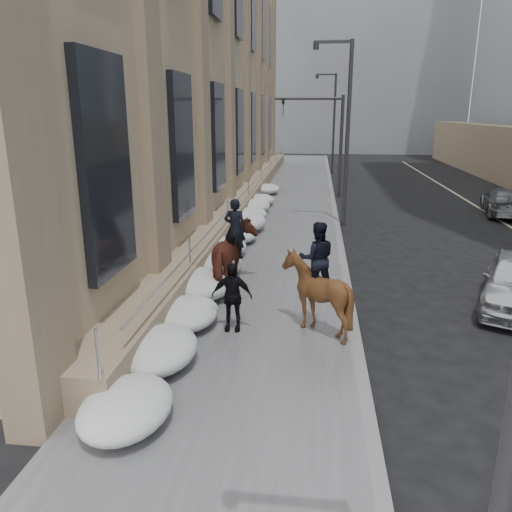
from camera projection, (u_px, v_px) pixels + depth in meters
The scene contains 14 objects.
ground at pixel (231, 374), 10.08m from camera, with size 140.00×140.00×0.00m, color black.
sidewalk at pixel (273, 244), 19.59m from camera, with size 5.00×80.00×0.12m, color #525154.
curb at pixel (341, 247), 19.29m from camera, with size 0.24×80.00×0.12m, color slate.
limestone_building at pixel (195, 38), 27.21m from camera, with size 6.10×44.00×18.00m.
bg_building_mid at pixel (340, 37), 62.87m from camera, with size 30.00×12.00×28.00m, color slate.
bg_building_far at pixel (270, 77), 76.58m from camera, with size 24.00×12.00×20.00m, color gray.
streetlight_mid at pixel (344, 123), 21.82m from camera, with size 1.71×0.24×8.00m.
streetlight_far at pixel (332, 117), 40.88m from camera, with size 1.71×0.24×8.00m.
traffic_signal at pixel (326, 130), 29.68m from camera, with size 4.10×0.22×6.00m.
snow_bank at pixel (229, 246), 17.84m from camera, with size 1.70×18.10×0.76m.
mounted_horse_left at pixel (234, 255), 14.25m from camera, with size 1.17×2.36×2.64m.
mounted_horse_right at pixel (316, 287), 11.55m from camera, with size 1.71×1.87×2.59m.
pedestrian at pixel (232, 297), 11.63m from camera, with size 0.97×0.40×1.65m, color black.
car_grey at pixel (505, 202), 25.22m from camera, with size 1.92×4.71×1.37m, color slate.
Camera 1 is at (1.59, -8.88, 5.12)m, focal length 35.00 mm.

